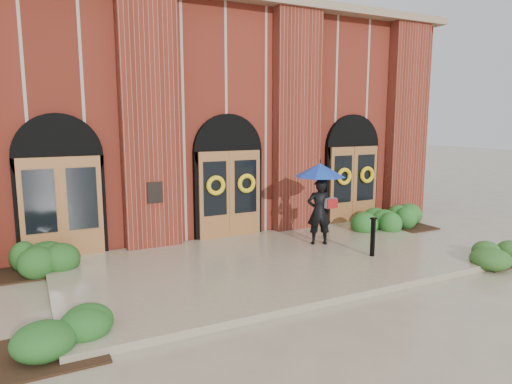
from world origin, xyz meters
TOP-DOWN VIEW (x-y plane):
  - ground at (0.00, 0.00)m, footprint 90.00×90.00m
  - landing at (0.00, 0.15)m, footprint 10.00×5.30m
  - church_building at (0.00, 8.78)m, footprint 16.20×12.53m
  - man_with_umbrella at (1.83, 0.83)m, footprint 1.83×1.83m
  - metal_post at (2.38, -0.72)m, footprint 0.16×0.16m
  - hedge_wall_left at (-5.36, 2.20)m, footprint 2.66×1.06m
  - hedge_wall_right at (5.20, 1.52)m, footprint 2.67×1.07m
  - hedge_front_left at (-5.10, -2.00)m, footprint 1.45×1.24m
  - hedge_front_right at (5.10, -2.00)m, footprint 1.37×1.17m

SIDE VIEW (x-z plane):
  - ground at x=0.00m, z-range 0.00..0.00m
  - landing at x=0.00m, z-range 0.00..0.15m
  - hedge_front_right at x=5.10m, z-range 0.00..0.48m
  - hedge_front_left at x=-5.10m, z-range 0.00..0.51m
  - hedge_wall_left at x=-5.36m, z-range 0.00..0.68m
  - hedge_wall_right at x=5.20m, z-range 0.00..0.68m
  - metal_post at x=2.38m, z-range 0.17..1.16m
  - man_with_umbrella at x=1.83m, z-range 0.59..2.82m
  - church_building at x=0.00m, z-range 0.00..7.00m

